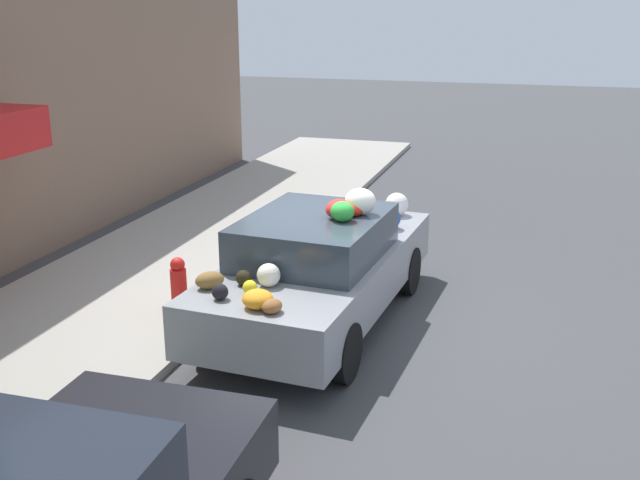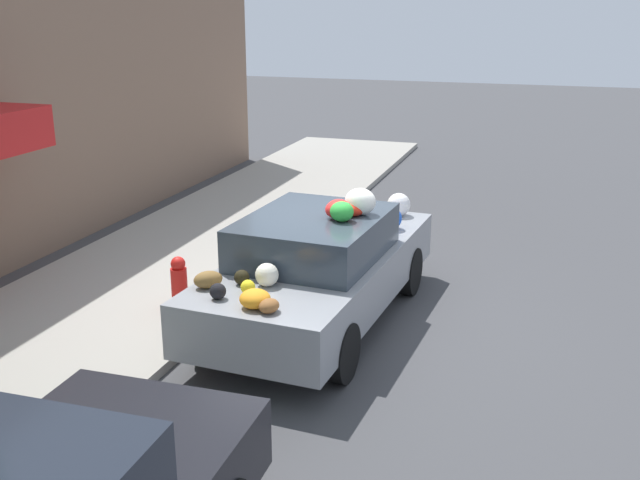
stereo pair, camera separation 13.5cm
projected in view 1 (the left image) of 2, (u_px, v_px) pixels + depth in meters
The scene contains 4 objects.
ground_plane at pixel (317, 321), 9.23m from camera, with size 60.00×60.00×0.00m, color #424244.
sidewalk_curb at pixel (125, 293), 9.97m from camera, with size 24.00×3.20×0.11m.
fire_hydrant at pixel (179, 285), 9.15m from camera, with size 0.20×0.20×0.70m.
art_car at pixel (320, 265), 8.97m from camera, with size 4.36×1.96×1.71m.
Camera 1 is at (-8.10, -2.55, 3.74)m, focal length 42.00 mm.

